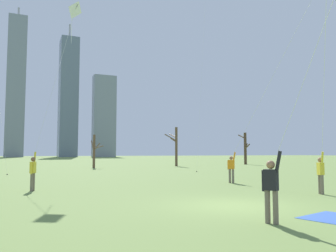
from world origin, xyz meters
TOP-DOWN VIEW (x-y plane):
  - ground_plane at (0.00, 0.00)m, footprint 400.00×400.00m
  - kite_flyer_midfield_center_white at (-5.86, 8.62)m, footprint 3.05×5.33m
  - kite_flyer_midfield_left_red at (-0.64, -4.14)m, footprint 1.75×8.38m
  - kite_flyer_foreground_left_pink at (5.26, 6.27)m, footprint 3.42×12.68m
  - kite_flyer_foreground_right_blue at (4.30, 0.22)m, footprint 7.05×7.33m
  - bare_tree_leftmost at (12.62, 32.97)m, footprint 1.82×2.20m
  - bare_tree_center at (25.64, 35.08)m, footprint 0.90×3.48m
  - bare_tree_right_of_center at (1.26, 31.95)m, footprint 1.27×2.70m
  - skyline_short_annex at (-10.07, 148.82)m, footprint 7.58×6.27m
  - skyline_mid_tower_left at (11.82, 150.48)m, footprint 7.96×10.76m
  - skyline_slender_spire at (27.13, 144.54)m, footprint 10.19×5.40m

SIDE VIEW (x-z plane):
  - ground_plane at x=0.00m, z-range 0.00..0.00m
  - bare_tree_right_of_center at x=1.26m, z-range 0.11..4.15m
  - bare_tree_center at x=25.64m, z-range 0.13..5.15m
  - kite_flyer_foreground_right_blue at x=4.30m, z-range -3.39..8.75m
  - bare_tree_leftmost at x=12.62m, z-range 0.19..5.54m
  - kite_flyer_midfield_center_white at x=-5.86m, z-range -3.02..8.77m
  - kite_flyer_foreground_left_pink at x=5.26m, z-range -6.87..13.11m
  - kite_flyer_midfield_left_red at x=-0.64m, z-range -5.26..12.64m
  - skyline_slender_spire at x=27.13m, z-range 0.00..37.13m
  - skyline_mid_tower_left at x=11.82m, z-range -3.54..57.85m
  - skyline_short_annex at x=-10.07m, z-range -2.01..63.05m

